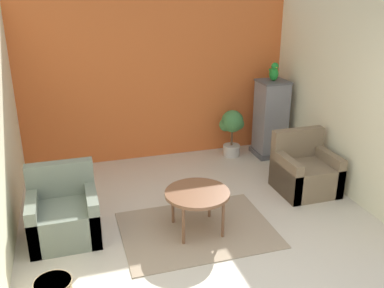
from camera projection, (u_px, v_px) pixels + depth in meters
wall_back_accent at (157, 80)px, 6.84m from camera, size 4.41×0.06×2.58m
wall_right at (347, 100)px, 5.71m from camera, size 0.06×3.78×2.58m
area_rug at (197, 230)px, 5.10m from camera, size 1.78×1.32×0.01m
coffee_table at (197, 195)px, 4.93m from camera, size 0.76×0.76×0.51m
armchair_left at (64, 215)px, 4.88m from camera, size 0.76×0.73×0.83m
armchair_right at (305, 172)px, 5.97m from camera, size 0.76×0.73×0.83m
birdcage at (271, 119)px, 7.09m from camera, size 0.50×0.50×1.28m
parrot at (274, 72)px, 6.81m from camera, size 0.14×0.25×0.30m
potted_plant at (232, 127)px, 7.09m from camera, size 0.40×0.37×0.79m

